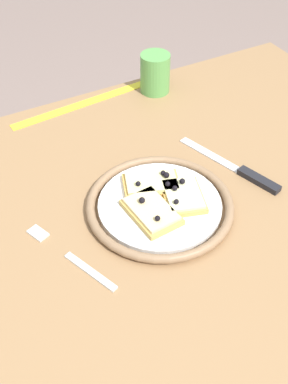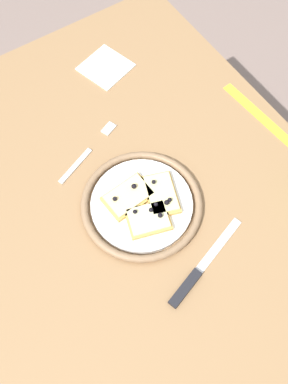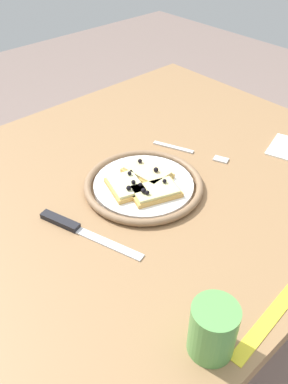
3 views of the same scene
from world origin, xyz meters
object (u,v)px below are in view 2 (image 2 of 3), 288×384
object	(u,v)px
dining_table	(134,229)
pizza_slice_side	(148,219)
plate	(142,204)
knife	(194,276)
fork	(88,151)
pizza_slice_far	(128,196)
napkin	(106,67)
pizza_slice_near	(161,193)
measuring_tape	(274,129)

from	to	relation	value
dining_table	pizza_slice_side	xyz separation A→B (m)	(0.03, 0.02, 0.10)
pizza_slice_side	plate	bearing A→B (deg)	166.53
knife	fork	bearing A→B (deg)	-175.46
pizza_slice_side	fork	xyz separation A→B (m)	(-0.23, -0.02, -0.02)
plate	pizza_slice_side	xyz separation A→B (m)	(0.04, -0.01, 0.01)
pizza_slice_far	fork	bearing A→B (deg)	-175.98
napkin	plate	bearing A→B (deg)	-19.94
pizza_slice_far	fork	xyz separation A→B (m)	(-0.16, -0.01, -0.02)
plate	knife	xyz separation A→B (m)	(0.19, 0.00, -0.00)
plate	napkin	distance (m)	0.42
dining_table	pizza_slice_near	world-z (taller)	pizza_slice_near
napkin	dining_table	bearing A→B (deg)	-23.08
pizza_slice_near	pizza_slice_far	size ratio (longest dim) A/B	1.08
pizza_slice_near	knife	size ratio (longest dim) A/B	0.52
dining_table	knife	size ratio (longest dim) A/B	5.03
dining_table	fork	size ratio (longest dim) A/B	6.11
pizza_slice_near	pizza_slice_far	xyz separation A→B (m)	(-0.03, -0.06, -0.00)
pizza_slice_side	napkin	distance (m)	0.46
napkin	fork	bearing A→B (deg)	-40.02
knife	fork	xyz separation A→B (m)	(-0.38, -0.03, -0.00)
fork	napkin	bearing A→B (deg)	139.98
pizza_slice_far	napkin	xyz separation A→B (m)	(-0.36, 0.16, -0.02)
pizza_slice_near	knife	bearing A→B (deg)	-13.21
pizza_slice_far	napkin	bearing A→B (deg)	156.40
plate	knife	size ratio (longest dim) A/B	1.15
pizza_slice_side	dining_table	bearing A→B (deg)	-152.37
pizza_slice_far	fork	world-z (taller)	pizza_slice_far
pizza_slice_near	napkin	distance (m)	0.41
plate	pizza_slice_near	size ratio (longest dim) A/B	2.23
dining_table	pizza_slice_near	size ratio (longest dim) A/B	9.76
fork	dining_table	bearing A→B (deg)	0.07
dining_table	measuring_tape	world-z (taller)	measuring_tape
fork	napkin	size ratio (longest dim) A/B	1.69
dining_table	measuring_tape	xyz separation A→B (m)	(-0.00, 0.41, 0.08)
pizza_slice_side	measuring_tape	world-z (taller)	pizza_slice_side
plate	measuring_tape	size ratio (longest dim) A/B	0.77
knife	napkin	distance (m)	0.60
dining_table	plate	xyz separation A→B (m)	(-0.01, 0.03, 0.09)
dining_table	pizza_slice_side	bearing A→B (deg)	27.63
knife	measuring_tape	bearing A→B (deg)	116.41
fork	measuring_tape	bearing A→B (deg)	65.03
dining_table	measuring_tape	distance (m)	0.42
knife	fork	world-z (taller)	knife
pizza_slice_far	pizza_slice_near	bearing A→B (deg)	62.34
plate	fork	bearing A→B (deg)	-171.42
plate	pizza_slice_far	world-z (taller)	pizza_slice_far
pizza_slice_side	knife	xyz separation A→B (m)	(0.15, 0.01, -0.02)
pizza_slice_near	pizza_slice_side	bearing A→B (deg)	-57.19
pizza_slice_far	measuring_tape	distance (m)	0.40
dining_table	pizza_slice_near	xyz separation A→B (m)	(-0.00, 0.07, 0.10)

